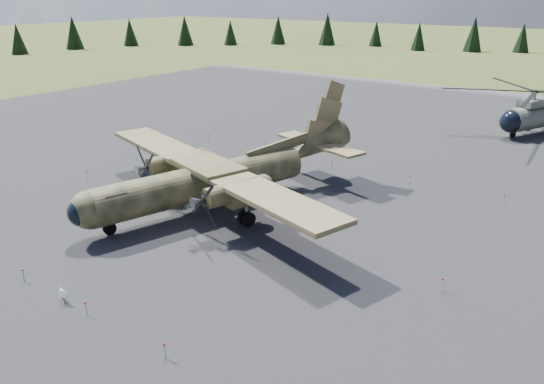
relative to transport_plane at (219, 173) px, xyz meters
The scene contains 8 objects.
ground 4.42m from the transport_plane, 44.70° to the right, with size 500.00×500.00×0.00m, color brown.
apron 8.40m from the transport_plane, 71.85° to the left, with size 120.00×120.00×0.04m, color #525257.
transport_plane is the anchor object (origin of this frame).
helicopter_near 42.15m from the transport_plane, 68.56° to the left, with size 27.66×27.66×5.34m.
info_placard_left 16.07m from the transport_plane, 82.71° to the right, with size 0.46×0.31×0.66m.
info_placard_right 16.29m from the transport_plane, 81.12° to the right, with size 0.52×0.29×0.78m.
barrier_fence 3.92m from the transport_plane, 51.44° to the right, with size 33.12×29.62×0.85m.
treeline 8.34m from the transport_plane, 63.96° to the right, with size 287.81×286.53×10.83m.
Camera 1 is at (24.10, -27.19, 16.19)m, focal length 35.00 mm.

